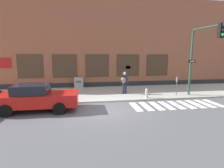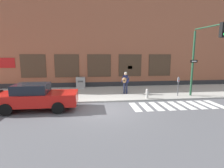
{
  "view_description": "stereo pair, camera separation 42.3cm",
  "coord_description": "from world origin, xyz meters",
  "px_view_note": "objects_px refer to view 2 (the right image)",
  "views": [
    {
      "loc": [
        -1.21,
        -9.8,
        3.17
      ],
      "look_at": [
        0.62,
        1.85,
        1.2
      ],
      "focal_mm": 28.0,
      "sensor_mm": 36.0,
      "label": 1
    },
    {
      "loc": [
        -0.79,
        -9.86,
        3.17
      ],
      "look_at": [
        0.62,
        1.85,
        1.2
      ],
      "focal_mm": 28.0,
      "sensor_mm": 36.0,
      "label": 2
    }
  ],
  "objects_px": {
    "utility_box": "(81,83)",
    "red_car": "(36,97)",
    "parking_meter": "(178,83)",
    "traffic_light": "(204,49)",
    "busker": "(125,81)",
    "fire_hydrant": "(147,94)"
  },
  "relations": [
    {
      "from": "red_car",
      "to": "fire_hydrant",
      "type": "distance_m",
      "value": 7.29
    },
    {
      "from": "busker",
      "to": "parking_meter",
      "type": "bearing_deg",
      "value": -16.3
    },
    {
      "from": "traffic_light",
      "to": "utility_box",
      "type": "distance_m",
      "value": 10.5
    },
    {
      "from": "red_car",
      "to": "parking_meter",
      "type": "height_order",
      "value": "parking_meter"
    },
    {
      "from": "busker",
      "to": "traffic_light",
      "type": "relative_size",
      "value": 0.35
    },
    {
      "from": "traffic_light",
      "to": "parking_meter",
      "type": "relative_size",
      "value": 3.47
    },
    {
      "from": "traffic_light",
      "to": "red_car",
      "type": "bearing_deg",
      "value": -174.92
    },
    {
      "from": "traffic_light",
      "to": "fire_hydrant",
      "type": "distance_m",
      "value": 4.89
    },
    {
      "from": "busker",
      "to": "fire_hydrant",
      "type": "relative_size",
      "value": 2.49
    },
    {
      "from": "utility_box",
      "to": "fire_hydrant",
      "type": "bearing_deg",
      "value": -43.42
    },
    {
      "from": "parking_meter",
      "to": "red_car",
      "type": "bearing_deg",
      "value": -168.49
    },
    {
      "from": "traffic_light",
      "to": "busker",
      "type": "bearing_deg",
      "value": 156.92
    },
    {
      "from": "traffic_light",
      "to": "fire_hydrant",
      "type": "xyz_separation_m",
      "value": [
        -3.75,
        0.5,
        -3.1
      ]
    },
    {
      "from": "parking_meter",
      "to": "utility_box",
      "type": "xyz_separation_m",
      "value": [
        -7.5,
        4.14,
        -0.44
      ]
    },
    {
      "from": "fire_hydrant",
      "to": "parking_meter",
      "type": "bearing_deg",
      "value": 11.3
    },
    {
      "from": "traffic_light",
      "to": "utility_box",
      "type": "xyz_separation_m",
      "value": [
        -8.67,
        5.15,
        -2.94
      ]
    },
    {
      "from": "red_car",
      "to": "parking_meter",
      "type": "bearing_deg",
      "value": 11.51
    },
    {
      "from": "red_car",
      "to": "traffic_light",
      "type": "distance_m",
      "value": 11.28
    },
    {
      "from": "fire_hydrant",
      "to": "utility_box",
      "type": "bearing_deg",
      "value": 136.58
    },
    {
      "from": "parking_meter",
      "to": "utility_box",
      "type": "distance_m",
      "value": 8.58
    },
    {
      "from": "utility_box",
      "to": "red_car",
      "type": "bearing_deg",
      "value": -109.91
    },
    {
      "from": "utility_box",
      "to": "fire_hydrant",
      "type": "height_order",
      "value": "utility_box"
    }
  ]
}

